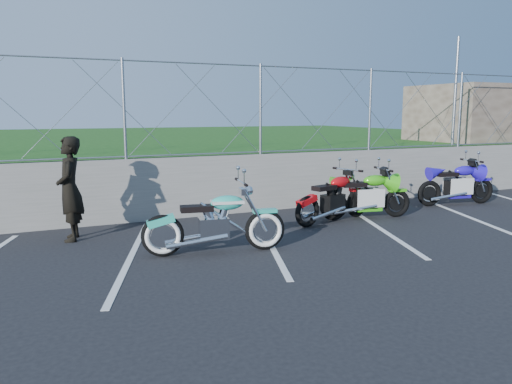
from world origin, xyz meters
name	(u,v)px	position (x,y,z in m)	size (l,w,h in m)	color
ground	(295,254)	(0.00, 0.00, 0.00)	(90.00, 90.00, 0.00)	black
retaining_wall	(219,185)	(0.00, 3.50, 0.65)	(30.00, 0.22, 1.30)	slate
grass_field	(134,152)	(0.00, 13.50, 0.65)	(30.00, 20.00, 1.30)	#194612
stone_building	(491,113)	(10.50, 5.50, 2.20)	(5.00, 3.00, 1.80)	brown
chain_link_fence	(218,109)	(0.00, 3.50, 2.30)	(28.00, 0.03, 2.00)	gray
sign_pole	(455,92)	(7.20, 3.90, 2.80)	(0.08, 0.08, 3.00)	gray
parking_lines	(326,233)	(1.20, 1.00, 0.00)	(18.29, 4.31, 0.01)	silver
cruiser_turquoise	(217,225)	(-1.12, 0.58, 0.46)	(2.31, 0.73, 1.15)	black
naked_orange	(334,200)	(1.88, 1.76, 0.46)	(2.10, 0.81, 1.07)	black
sportbike_green	(367,197)	(2.68, 1.74, 0.46)	(2.03, 0.72, 1.06)	black
sportbike_blue	(457,186)	(5.66, 2.15, 0.47)	(2.09, 0.74, 1.09)	black
person_standing	(70,189)	(-3.17, 2.40, 0.92)	(0.67, 0.44, 1.83)	black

